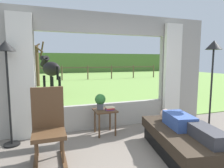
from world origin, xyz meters
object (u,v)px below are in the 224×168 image
at_px(side_table, 105,114).
at_px(floor_lamp_right, 213,59).
at_px(recliner_sofa, 184,142).
at_px(pasture_tree, 35,63).
at_px(rocking_chair, 49,125).
at_px(book_stack, 110,108).
at_px(reclining_person, 187,125).
at_px(horse, 50,69).
at_px(floor_lamp_left, 7,62).
at_px(potted_plant, 100,101).

bearing_deg(side_table, floor_lamp_right, -18.99).
distance_m(recliner_sofa, pasture_tree, 10.03).
bearing_deg(recliner_sofa, rocking_chair, 175.30).
height_order(rocking_chair, floor_lamp_right, floor_lamp_right).
bearing_deg(recliner_sofa, book_stack, 136.14).
bearing_deg(side_table, rocking_chair, -148.10).
height_order(reclining_person, book_stack, reclining_person).
distance_m(side_table, horse, 5.11).
relative_size(side_table, pasture_tree, 0.17).
xyz_separation_m(book_stack, floor_lamp_left, (-1.84, 0.12, 0.95)).
xyz_separation_m(rocking_chair, book_stack, (1.21, 0.64, 0.01)).
relative_size(floor_lamp_left, floor_lamp_right, 0.97).
bearing_deg(horse, pasture_tree, 80.70).
distance_m(floor_lamp_left, horse, 5.02).
distance_m(side_table, floor_lamp_right, 2.45).
bearing_deg(horse, book_stack, -100.34).
height_order(side_table, potted_plant, potted_plant).
height_order(rocking_chair, pasture_tree, pasture_tree).
distance_m(floor_lamp_left, floor_lamp_right, 3.88).
xyz_separation_m(book_stack, floor_lamp_right, (1.97, -0.65, 1.00)).
xyz_separation_m(potted_plant, floor_lamp_left, (-1.67, -0.00, 0.80)).
height_order(floor_lamp_right, horse, floor_lamp_right).
bearing_deg(side_table, recliner_sofa, -53.51).
bearing_deg(reclining_person, floor_lamp_right, 40.20).
bearing_deg(floor_lamp_left, reclining_person, -27.15).
height_order(reclining_person, side_table, reclining_person).
distance_m(recliner_sofa, reclining_person, 0.31).
xyz_separation_m(horse, pasture_tree, (-0.71, 3.37, 0.22)).
relative_size(reclining_person, pasture_tree, 0.48).
height_order(recliner_sofa, floor_lamp_right, floor_lamp_right).
height_order(recliner_sofa, rocking_chair, rocking_chair).
height_order(recliner_sofa, side_table, side_table).
bearing_deg(book_stack, floor_lamp_right, -18.24).
relative_size(side_table, horse, 0.29).
height_order(reclining_person, floor_lamp_left, floor_lamp_left).
bearing_deg(reclining_person, potted_plant, 137.49).
bearing_deg(reclining_person, pasture_tree, 115.68).
height_order(floor_lamp_left, floor_lamp_right, floor_lamp_right).
xyz_separation_m(rocking_chair, potted_plant, (1.04, 0.76, 0.16)).
bearing_deg(side_table, reclining_person, -54.54).
distance_m(side_table, book_stack, 0.17).
relative_size(recliner_sofa, floor_lamp_left, 0.99).
distance_m(reclining_person, floor_lamp_right, 1.64).
height_order(side_table, book_stack, book_stack).
bearing_deg(horse, floor_lamp_right, -83.93).
relative_size(side_table, book_stack, 2.81).
distance_m(book_stack, floor_lamp_right, 2.30).
bearing_deg(horse, rocking_chair, -113.61).
height_order(rocking_chair, potted_plant, rocking_chair).
xyz_separation_m(potted_plant, horse, (-0.80, 4.92, 0.45)).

